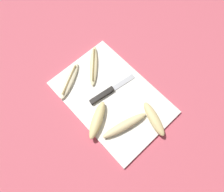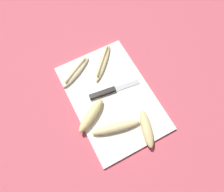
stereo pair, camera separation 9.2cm
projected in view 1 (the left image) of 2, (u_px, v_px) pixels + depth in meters
ground_plane at (112, 98)px, 0.94m from camera, size 4.00×4.00×0.00m
cutting_board at (112, 97)px, 0.94m from camera, size 0.49×0.33×0.01m
knife at (105, 93)px, 0.93m from camera, size 0.05×0.23×0.02m
banana_spotted_left at (154, 119)px, 0.88m from camera, size 0.16×0.09×0.03m
banana_golden_short at (97, 120)px, 0.87m from camera, size 0.12×0.16×0.04m
banana_soft_right at (94, 65)px, 0.98m from camera, size 0.17×0.16×0.02m
banana_ripe_center at (125, 125)px, 0.87m from camera, size 0.08×0.20×0.03m
banana_bright_far at (70, 81)px, 0.95m from camera, size 0.12×0.18×0.02m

